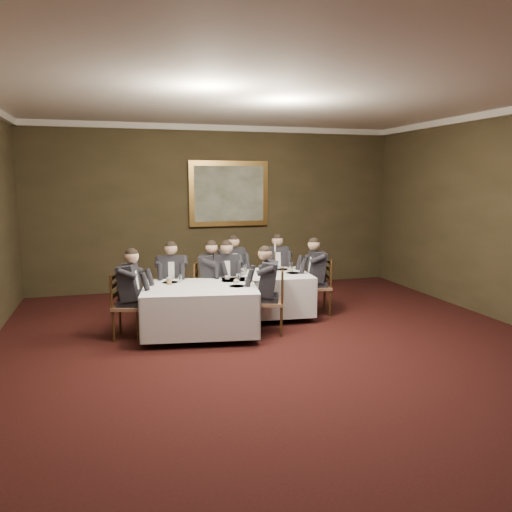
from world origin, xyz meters
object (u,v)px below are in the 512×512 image
chair_main_endleft (207,304)px  diner_main_endleft (207,290)px  chair_main_endright (318,298)px  diner_sec_backright (227,289)px  chair_main_backleft (232,292)px  chair_sec_endleft (128,320)px  chair_sec_backright (227,302)px  centerpiece (268,268)px  chair_main_backright (276,290)px  painting (229,194)px  chair_sec_endright (271,315)px  candlestick (275,262)px  chair_sec_backleft (172,304)px  diner_sec_endleft (128,305)px  table_main (264,292)px  diner_main_endright (318,286)px  diner_main_backright (276,278)px  diner_sec_endright (270,301)px  table_second (200,307)px  diner_main_backleft (232,280)px  diner_sec_backleft (172,291)px

chair_main_endleft → diner_main_endleft: bearing=90.0°
chair_main_endright → diner_sec_backright: (-1.62, 0.14, 0.23)m
chair_main_backleft → chair_sec_endleft: same height
chair_sec_backright → centerpiece: bearing=175.3°
chair_main_backright → chair_sec_backright: (-1.11, -0.69, 0.00)m
chair_sec_endleft → painting: size_ratio=0.57×
chair_main_endleft → painting: size_ratio=0.57×
chair_main_backright → chair_sec_endright: bearing=74.7°
chair_main_endleft → candlestick: 1.37m
chair_main_endright → chair_sec_endleft: 3.31m
chair_sec_backleft → diner_sec_endleft: bearing=53.8°
chair_main_endright → diner_main_endleft: bearing=95.0°
diner_main_endleft → candlestick: size_ratio=2.45×
chair_main_backright → candlestick: size_ratio=1.82×
table_main → diner_main_endright: (0.97, -0.07, 0.06)m
chair_main_endleft → chair_sec_endright: same height
diner_main_backright → chair_sec_endright: bearing=74.6°
diner_sec_endright → chair_sec_endleft: 2.16m
diner_main_endleft → candlestick: (1.17, -0.09, 0.45)m
table_second → diner_sec_endleft: 1.07m
chair_main_backleft → chair_main_backright: 0.84m
diner_main_endright → chair_sec_backleft: bearing=92.8°
diner_main_backleft → chair_main_endright: size_ratio=1.35×
chair_main_endright → chair_main_backleft: bearing=65.4°
chair_main_endright → candlestick: 1.04m
chair_main_backleft → diner_sec_endright: 1.75m
chair_sec_backright → centerpiece: 0.92m
diner_main_backright → chair_main_endleft: 1.63m
table_main → chair_sec_backright: bearing=173.5°
diner_sec_endleft → chair_sec_backright: bearing=126.3°
diner_main_backleft → diner_sec_backright: size_ratio=1.00×
diner_main_backleft → chair_main_endleft: bearing=42.6°
centerpiece → table_main: bearing=118.3°
table_second → diner_sec_backleft: 0.98m
chair_sec_endright → chair_sec_backleft: bearing=70.8°
chair_sec_endleft → diner_sec_backright: bearing=125.8°
painting → chair_main_endright: bearing=-69.7°
diner_main_backleft → painting: bearing=-108.5°
diner_main_endleft → candlestick: 1.26m
diner_main_backleft → diner_main_endleft: size_ratio=1.00×
chair_sec_endright → chair_sec_endleft: (-2.13, 0.35, 0.00)m
chair_sec_backleft → diner_sec_endright: (1.37, -1.11, 0.23)m
chair_sec_endleft → chair_sec_endright: bearing=96.3°
diner_sec_endleft → centerpiece: size_ratio=5.83×
diner_sec_backright → chair_sec_endright: bearing=125.6°
diner_main_endleft → chair_main_backleft: bearing=156.1°
chair_main_backleft → painting: size_ratio=0.57×
chair_main_backright → chair_sec_backleft: bearing=20.9°
chair_main_endright → candlestick: candlestick is taller
table_main → diner_main_backleft: diner_main_backleft is taller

